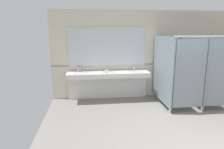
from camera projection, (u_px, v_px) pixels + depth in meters
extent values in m
cube|color=gray|center=(204.00, 147.00, 3.89)|extent=(6.55, 6.54, 0.10)
cube|color=beige|center=(155.00, 54.00, 6.51)|extent=(6.55, 0.12, 2.71)
cube|color=#9E937F|center=(156.00, 64.00, 6.52)|extent=(6.55, 0.01, 0.06)
cube|color=silver|center=(108.00, 74.00, 6.10)|extent=(2.47, 0.55, 0.14)
cube|color=silver|center=(108.00, 86.00, 6.43)|extent=(2.47, 0.08, 0.74)
cube|color=#ADADA8|center=(81.00, 75.00, 5.97)|extent=(0.42, 0.30, 0.11)
cylinder|color=silver|center=(81.00, 70.00, 6.16)|extent=(0.04, 0.04, 0.11)
cylinder|color=silver|center=(81.00, 69.00, 6.10)|extent=(0.03, 0.11, 0.03)
sphere|color=silver|center=(83.00, 70.00, 6.18)|extent=(0.04, 0.04, 0.04)
cube|color=#ADADA8|center=(108.00, 74.00, 6.07)|extent=(0.42, 0.30, 0.11)
cylinder|color=silver|center=(108.00, 69.00, 6.26)|extent=(0.04, 0.04, 0.11)
cylinder|color=silver|center=(108.00, 68.00, 6.19)|extent=(0.03, 0.11, 0.03)
sphere|color=silver|center=(110.00, 70.00, 6.28)|extent=(0.04, 0.04, 0.04)
cube|color=#ADADA8|center=(135.00, 73.00, 6.17)|extent=(0.42, 0.30, 0.11)
cylinder|color=silver|center=(134.00, 69.00, 6.35)|extent=(0.04, 0.04, 0.11)
cylinder|color=silver|center=(134.00, 67.00, 6.29)|extent=(0.03, 0.11, 0.03)
sphere|color=silver|center=(136.00, 69.00, 6.38)|extent=(0.04, 0.04, 0.04)
cube|color=silver|center=(107.00, 47.00, 6.20)|extent=(2.37, 0.02, 1.17)
cube|color=gray|center=(162.00, 69.00, 5.75)|extent=(0.03, 1.54, 1.84)
cylinder|color=silver|center=(170.00, 111.00, 5.28)|extent=(0.05, 0.05, 0.12)
cube|color=gray|center=(192.00, 68.00, 5.85)|extent=(0.03, 1.54, 1.84)
cylinder|color=silver|center=(202.00, 110.00, 5.38)|extent=(0.05, 0.05, 0.12)
cube|color=gray|center=(220.00, 68.00, 5.96)|extent=(0.03, 1.54, 1.84)
cube|color=gray|center=(190.00, 74.00, 5.08)|extent=(0.80, 0.03, 1.74)
cube|color=gray|center=(222.00, 73.00, 5.19)|extent=(0.80, 0.08, 1.74)
cylinder|color=#D899B2|center=(78.00, 69.00, 6.13)|extent=(0.07, 0.07, 0.16)
cylinder|color=black|center=(78.00, 66.00, 6.11)|extent=(0.03, 0.03, 0.04)
cylinder|color=white|center=(106.00, 72.00, 5.96)|extent=(0.07, 0.07, 0.09)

